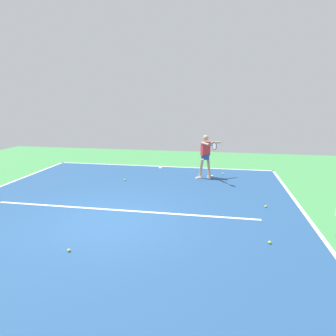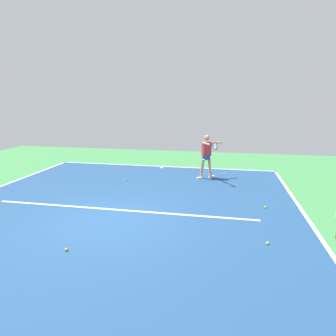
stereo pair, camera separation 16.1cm
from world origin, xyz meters
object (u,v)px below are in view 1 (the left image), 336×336
object	(u,v)px
tennis_ball_by_baseline	(270,242)
tennis_ball_near_player	(125,180)
tennis_player	(206,154)
tennis_ball_far_corner	(223,174)
tennis_ball_by_sideline	(266,206)
tennis_ball_near_service_line	(69,250)

from	to	relation	value
tennis_ball_by_baseline	tennis_ball_near_player	bearing A→B (deg)	-42.75
tennis_player	tennis_ball_near_player	xyz separation A→B (m)	(3.04, 0.90, -0.96)
tennis_player	tennis_ball_near_player	distance (m)	3.32
tennis_ball_far_corner	tennis_player	bearing A→B (deg)	47.36
tennis_ball_by_baseline	tennis_ball_by_sideline	distance (m)	2.28
tennis_player	tennis_ball_near_service_line	world-z (taller)	tennis_player
tennis_ball_near_service_line	tennis_ball_by_baseline	xyz separation A→B (m)	(-4.09, -1.08, 0.00)
tennis_ball_by_baseline	tennis_player	bearing A→B (deg)	-72.42
tennis_ball_near_service_line	tennis_ball_by_baseline	size ratio (longest dim) A/B	1.00
tennis_ball_far_corner	tennis_ball_near_player	xyz separation A→B (m)	(3.73, 1.66, 0.00)
tennis_player	tennis_ball_far_corner	size ratio (longest dim) A/B	26.31
tennis_ball_by_baseline	tennis_ball_by_sideline	bearing A→B (deg)	-95.88
tennis_ball_near_service_line	tennis_ball_by_baseline	world-z (taller)	same
tennis_ball_near_service_line	tennis_ball_by_baseline	bearing A→B (deg)	-165.15
tennis_player	tennis_ball_by_baseline	size ratio (longest dim) A/B	26.31
tennis_ball_by_sideline	tennis_ball_near_player	bearing A→B (deg)	-22.81
tennis_ball_near_player	tennis_ball_far_corner	bearing A→B (deg)	-156.08
tennis_player	tennis_ball_by_sideline	size ratio (longest dim) A/B	26.31
tennis_ball_by_baseline	tennis_ball_far_corner	bearing A→B (deg)	-80.80
tennis_ball_near_service_line	tennis_ball_near_player	size ratio (longest dim) A/B	1.00
tennis_ball_near_player	tennis_player	bearing A→B (deg)	-163.44
tennis_player	tennis_ball_by_baseline	xyz separation A→B (m)	(-1.67, 5.26, -0.96)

